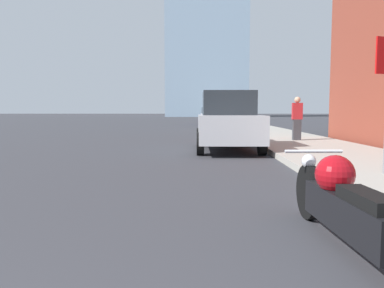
{
  "coord_description": "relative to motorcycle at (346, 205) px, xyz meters",
  "views": [
    {
      "loc": [
        1.77,
        0.31,
        1.2
      ],
      "look_at": [
        1.64,
        5.25,
        0.77
      ],
      "focal_mm": 35.0,
      "sensor_mm": 36.0,
      "label": 1
    }
  ],
  "objects": [
    {
      "name": "sidewalk",
      "position": [
        2.27,
        36.48,
        -0.32
      ],
      "size": [
        3.26,
        240.0,
        0.15
      ],
      "color": "#9E998E",
      "rests_on": "ground_plane"
    },
    {
      "name": "distant_tower",
      "position": [
        -0.07,
        88.52,
        26.01
      ],
      "size": [
        18.47,
        18.47,
        52.8
      ],
      "color": "#8CA5BC",
      "rests_on": "ground_plane"
    },
    {
      "name": "motorcycle",
      "position": [
        0.0,
        0.0,
        0.0
      ],
      "size": [
        0.62,
        2.57,
        0.8
      ],
      "rotation": [
        0.0,
        0.0,
        0.05
      ],
      "color": "black",
      "rests_on": "ground_plane"
    },
    {
      "name": "parked_car_silver",
      "position": [
        -0.45,
        8.3,
        0.49
      ],
      "size": [
        1.93,
        4.23,
        1.8
      ],
      "rotation": [
        0.0,
        0.0,
        0.01
      ],
      "color": "#BCBCC1",
      "rests_on": "ground_plane"
    },
    {
      "name": "parked_car_white",
      "position": [
        -0.48,
        19.43,
        0.44
      ],
      "size": [
        1.78,
        4.14,
        1.69
      ],
      "rotation": [
        0.0,
        0.0,
        -0.01
      ],
      "color": "silver",
      "rests_on": "ground_plane"
    },
    {
      "name": "parked_car_blue",
      "position": [
        -0.41,
        30.87,
        0.41
      ],
      "size": [
        2.09,
        4.36,
        1.56
      ],
      "rotation": [
        0.0,
        0.0,
        0.03
      ],
      "color": "#1E3899",
      "rests_on": "ground_plane"
    },
    {
      "name": "pedestrian",
      "position": [
        2.25,
        10.59,
        0.56
      ],
      "size": [
        0.36,
        0.22,
        1.58
      ],
      "color": "#38383D",
      "rests_on": "sidewalk"
    }
  ]
}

